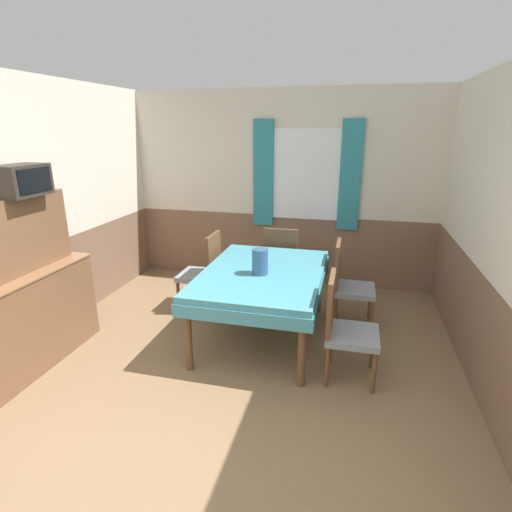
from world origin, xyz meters
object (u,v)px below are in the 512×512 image
Objects in this scene: chair_head_window at (282,261)px; chair_left_far at (204,270)px; sideboard at (20,299)px; dining_table at (263,280)px; chair_right_far at (348,282)px; chair_right_near at (344,326)px; tv at (21,180)px; vase at (260,262)px.

chair_left_far is at bearing -146.28° from chair_head_window.
dining_table is at bearing 27.48° from sideboard.
chair_right_far and chair_left_far have the same top height.
dining_table is 1.00m from chair_right_near.
sideboard is (-1.98, -2.11, 0.16)m from chair_head_window.
dining_table is at bearing 23.41° from tv.
chair_left_far is at bearing 148.26° from dining_table.
sideboard is at bearing -154.56° from vase.
chair_right_far is 3.70× the size of vase.
vase is (1.92, 0.74, -0.82)m from tv.
chair_right_near is 1.00× the size of chair_right_far.
chair_right_far is (0.84, 0.52, -0.14)m from dining_table.
chair_head_window is 1.00× the size of chair_left_far.
chair_head_window is at bearing 90.00° from dining_table.
tv is (-2.76, -1.35, 1.19)m from chair_right_far.
sideboard is (-2.82, -1.55, 0.16)m from chair_right_far.
dining_table is 3.88× the size of tv.
vase is (-0.01, -1.17, 0.37)m from chair_head_window.
chair_left_far is at bearing 51.20° from tv.
vase reaches higher than dining_table.
sideboard is at bearing -133.20° from chair_head_window.
vase reaches higher than chair_left_far.
sideboard reaches higher than chair_left_far.
sideboard is at bearing -152.52° from dining_table.
chair_right_far is 0.61× the size of sideboard.
dining_table is 1.80× the size of chair_right_near.
dining_table is 0.25m from vase.
tv is at bearing -158.85° from vase.
sideboard is (-2.82, -0.51, 0.16)m from chair_right_near.
chair_head_window is 1.80m from chair_right_near.
chair_left_far is (-0.84, -0.56, 0.00)m from chair_head_window.
chair_right_near and chair_right_far have the same top height.
tv is at bearing -135.20° from chair_head_window.
chair_right_far is at bearing 28.79° from sideboard.
chair_left_far is 0.61× the size of sideboard.
chair_left_far is 1.10m from vase.
chair_left_far is (-1.68, 0.00, 0.00)m from chair_right_far.
chair_left_far is 1.93m from sideboard.
sideboard is 1.04m from tv.
tv reaches higher than sideboard.
dining_table is at bearing -121.74° from chair_left_far.
chair_right_near is at bearing -31.74° from dining_table.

